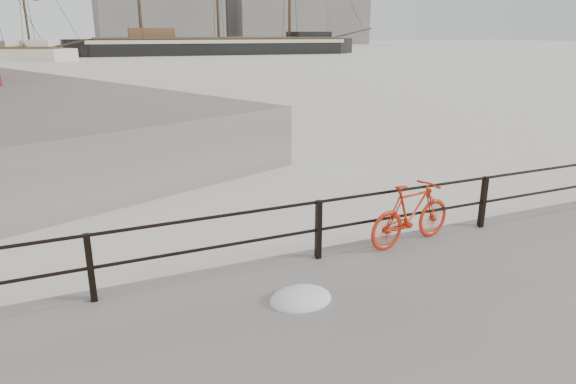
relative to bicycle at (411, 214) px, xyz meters
name	(u,v)px	position (x,y,z in m)	size (l,w,h in m)	color
ground	(472,241)	(1.73, 0.25, -0.91)	(400.00, 400.00, 0.00)	white
guardrail	(483,202)	(1.73, 0.10, -0.06)	(28.00, 0.10, 1.00)	black
bicycle	(411,214)	(0.00, 0.00, 0.00)	(1.84, 0.28, 1.11)	red
barque_black	(220,54)	(22.02, 85.46, -0.91)	(58.62, 19.18, 33.27)	black
industrial_west	(158,12)	(21.73, 140.25, 8.09)	(32.00, 18.00, 18.00)	gray
industrial_mid	(272,4)	(56.73, 145.25, 11.09)	(26.00, 20.00, 24.00)	gray
industrial_east	(331,22)	(79.73, 150.25, 6.09)	(20.00, 16.00, 14.00)	gray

